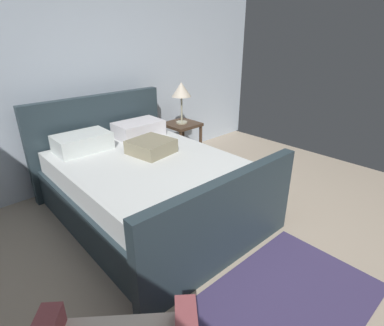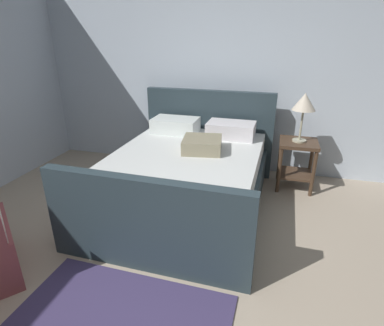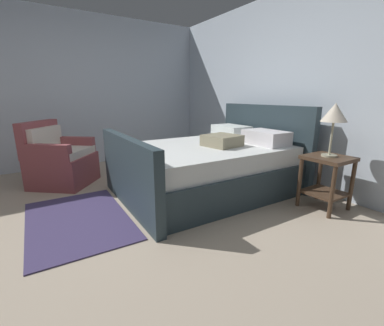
# 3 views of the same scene
# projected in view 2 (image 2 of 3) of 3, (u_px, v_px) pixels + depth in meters

# --- Properties ---
(ground_plane) EXTENTS (5.32, 5.48, 0.02)m
(ground_plane) POSITION_uv_depth(u_px,v_px,m) (164.00, 325.00, 2.06)
(ground_plane) COLOR #B6A38C
(wall_back) EXTENTS (5.44, 0.12, 2.62)m
(wall_back) POSITION_uv_depth(u_px,v_px,m) (235.00, 73.00, 4.04)
(wall_back) COLOR silver
(wall_back) RESTS_ON ground
(bed) EXTENTS (1.73, 2.20, 1.11)m
(bed) POSITION_uv_depth(u_px,v_px,m) (187.00, 176.00, 3.37)
(bed) COLOR #2C3B42
(bed) RESTS_ON ground
(nightstand_right) EXTENTS (0.44, 0.44, 0.60)m
(nightstand_right) POSITION_uv_depth(u_px,v_px,m) (297.00, 157.00, 3.75)
(nightstand_right) COLOR #493424
(nightstand_right) RESTS_ON ground
(table_lamp_right) EXTENTS (0.26, 0.26, 0.57)m
(table_lamp_right) POSITION_uv_depth(u_px,v_px,m) (304.00, 103.00, 3.50)
(table_lamp_right) COLOR #B7B293
(table_lamp_right) RESTS_ON nightstand_right
(area_rug) EXTENTS (1.48, 0.96, 0.01)m
(area_rug) POSITION_uv_depth(u_px,v_px,m) (117.00, 325.00, 2.04)
(area_rug) COLOR #433862
(area_rug) RESTS_ON ground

